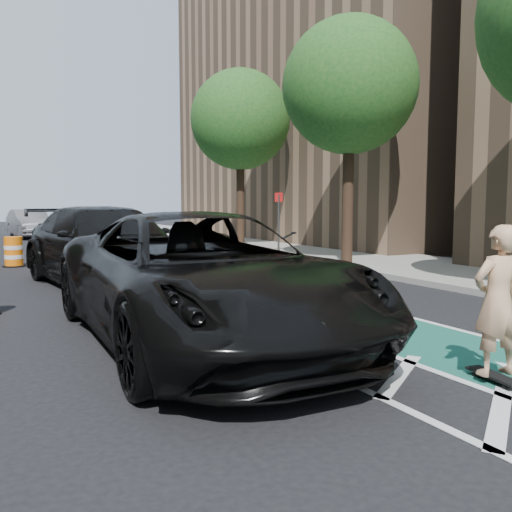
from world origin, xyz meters
TOP-DOWN VIEW (x-y plane):
  - ground at (0.00, 0.00)m, footprint 120.00×120.00m
  - bike_lane at (3.00, 10.00)m, footprint 2.00×90.00m
  - buffer_strip at (1.50, 10.00)m, footprint 1.40×90.00m
  - sidewalk_right at (9.50, 10.00)m, footprint 5.00×90.00m
  - curb_right at (7.05, 10.00)m, footprint 0.12×90.00m
  - building_right_far at (17.50, 20.00)m, footprint 14.00×22.00m
  - tree_r_c at (7.90, 8.00)m, footprint 4.20×4.20m
  - tree_r_d at (7.90, 16.00)m, footprint 4.20×4.20m
  - sign_post at (7.60, 12.00)m, footprint 0.35×0.08m
  - skateboard at (2.30, -2.10)m, footprint 0.33×0.76m
  - skateboarder at (2.30, -2.10)m, footprint 0.69×0.51m
  - suv_near at (0.00, 1.26)m, footprint 3.35×7.09m
  - suv_far at (0.00, 7.50)m, footprint 3.70×7.20m
  - car_grey at (0.11, 28.82)m, footprint 2.35×5.29m
  - barrel_b at (-1.80, 13.08)m, footprint 0.72×0.72m

SIDE VIEW (x-z plane):
  - ground at x=0.00m, z-range 0.00..0.00m
  - buffer_strip at x=1.50m, z-range 0.00..0.01m
  - bike_lane at x=3.00m, z-range 0.00..0.01m
  - sidewalk_right at x=9.50m, z-range 0.00..0.15m
  - curb_right at x=7.05m, z-range 0.00..0.16m
  - skateboard at x=2.30m, z-range 0.03..0.13m
  - barrel_b at x=-1.80m, z-range -0.03..0.96m
  - car_grey at x=0.11m, z-range 0.00..1.69m
  - skateboarder at x=2.30m, z-range 0.10..1.84m
  - suv_near at x=0.00m, z-range 0.00..1.96m
  - suv_far at x=0.00m, z-range 0.00..2.00m
  - sign_post at x=7.60m, z-range 0.11..2.59m
  - tree_r_c at x=7.90m, z-range 1.82..9.72m
  - tree_r_d at x=7.90m, z-range 1.82..9.72m
  - building_right_far at x=17.50m, z-range 0.00..19.00m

